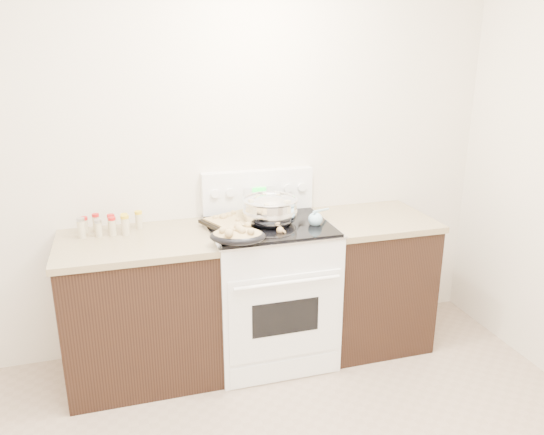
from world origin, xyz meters
name	(u,v)px	position (x,y,z in m)	size (l,w,h in m)	color
room_shell	(287,147)	(0.00, 0.00, 1.70)	(4.10, 3.60, 2.75)	silver
counter_left	(141,308)	(-0.48, 1.43, 0.46)	(0.93, 0.67, 0.92)	black
counter_right	(369,279)	(1.08, 1.43, 0.46)	(0.73, 0.67, 0.92)	black
kitchen_range	(270,288)	(0.35, 1.42, 0.49)	(0.78, 0.73, 1.22)	white
mixing_bowl	(270,210)	(0.36, 1.44, 1.03)	(0.40, 0.40, 0.21)	silver
roasting_pan	(238,235)	(0.08, 1.14, 0.99)	(0.37, 0.31, 0.11)	black
baking_sheet	(241,219)	(0.18, 1.51, 0.96)	(0.54, 0.47, 0.06)	black
wooden_spoon	(279,228)	(0.37, 1.29, 0.95)	(0.05, 0.29, 0.04)	tan
blue_ladle	(316,218)	(0.63, 1.33, 0.98)	(0.22, 0.24, 0.11)	#99CBE5
spice_jars	(109,224)	(-0.63, 1.58, 0.98)	(0.38, 0.15, 0.13)	#BFB28C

